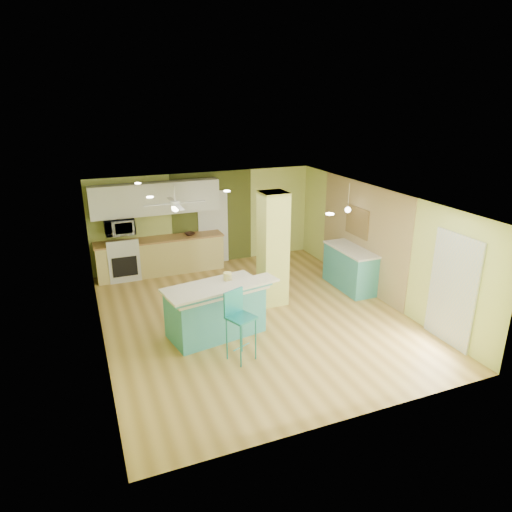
{
  "coord_description": "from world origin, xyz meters",
  "views": [
    {
      "loc": [
        -3.17,
        -8.0,
        4.39
      ],
      "look_at": [
        0.22,
        0.4,
        1.18
      ],
      "focal_mm": 32.0,
      "sensor_mm": 36.0,
      "label": 1
    }
  ],
  "objects_px": {
    "peninsula": "(216,310)",
    "canister": "(228,276)",
    "bar_stool": "(238,314)",
    "fruit_bowl": "(190,234)",
    "side_counter": "(350,268)"
  },
  "relations": [
    {
      "from": "bar_stool",
      "to": "peninsula",
      "type": "bearing_deg",
      "value": 73.55
    },
    {
      "from": "fruit_bowl",
      "to": "bar_stool",
      "type": "bearing_deg",
      "value": -93.98
    },
    {
      "from": "canister",
      "to": "fruit_bowl",
      "type": "bearing_deg",
      "value": 88.44
    },
    {
      "from": "bar_stool",
      "to": "side_counter",
      "type": "height_order",
      "value": "bar_stool"
    },
    {
      "from": "bar_stool",
      "to": "fruit_bowl",
      "type": "bearing_deg",
      "value": 63.12
    },
    {
      "from": "peninsula",
      "to": "fruit_bowl",
      "type": "distance_m",
      "value": 3.67
    },
    {
      "from": "peninsula",
      "to": "canister",
      "type": "xyz_separation_m",
      "value": [
        0.33,
        0.25,
        0.54
      ]
    },
    {
      "from": "peninsula",
      "to": "bar_stool",
      "type": "distance_m",
      "value": 1.01
    },
    {
      "from": "bar_stool",
      "to": "canister",
      "type": "bearing_deg",
      "value": 56.45
    },
    {
      "from": "bar_stool",
      "to": "fruit_bowl",
      "type": "height_order",
      "value": "bar_stool"
    },
    {
      "from": "peninsula",
      "to": "canister",
      "type": "height_order",
      "value": "canister"
    },
    {
      "from": "canister",
      "to": "peninsula",
      "type": "bearing_deg",
      "value": -142.76
    },
    {
      "from": "peninsula",
      "to": "fruit_bowl",
      "type": "height_order",
      "value": "peninsula"
    },
    {
      "from": "bar_stool",
      "to": "side_counter",
      "type": "distance_m",
      "value": 4.04
    },
    {
      "from": "bar_stool",
      "to": "canister",
      "type": "xyz_separation_m",
      "value": [
        0.23,
        1.21,
        0.21
      ]
    }
  ]
}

